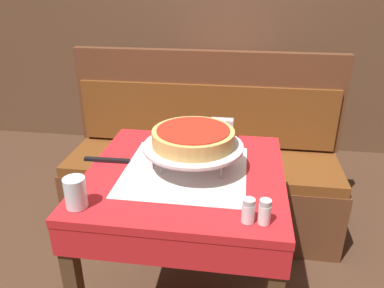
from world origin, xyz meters
The scene contains 12 objects.
dining_table_front centered at (0.00, 0.00, 0.68)m, with size 0.74×0.74×0.78m.
dining_table_rear centered at (0.06, 1.45, 0.65)m, with size 0.67×0.67×0.77m.
booth_bench centered at (-0.02, 0.75, 0.32)m, with size 1.61×0.49×1.05m.
back_wall_panel centered at (0.00, 1.99, 1.20)m, with size 6.00×0.04×2.40m, color brown.
pizza_pan_stand centered at (0.03, 0.02, 0.87)m, with size 0.37×0.37×0.10m.
deep_dish_pizza centered at (0.03, 0.02, 0.91)m, with size 0.30×0.30×0.06m.
pizza_server centered at (-0.25, 0.03, 0.78)m, with size 0.29×0.09×0.01m.
water_glass_near centered at (-0.30, -0.29, 0.83)m, with size 0.07×0.07×0.10m.
salt_shaker centered at (0.24, -0.29, 0.82)m, with size 0.04×0.04×0.08m.
pepper_shaker centered at (0.28, -0.29, 0.82)m, with size 0.04×0.04×0.08m.
napkin_holder centered at (0.11, 0.32, 0.82)m, with size 0.10×0.05×0.09m.
condiment_caddy centered at (0.14, 1.41, 0.82)m, with size 0.12×0.12×0.14m.
Camera 1 is at (0.20, -1.23, 1.45)m, focal length 35.00 mm.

